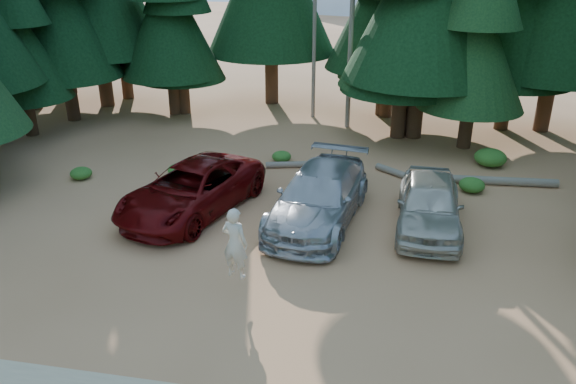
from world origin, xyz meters
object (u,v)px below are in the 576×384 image
log_left (309,164)px  red_pickup (192,189)px  log_right (490,181)px  silver_minivan_right (429,204)px  log_mid (410,178)px  frisbee_player (235,243)px  silver_minivan_center (319,197)px

log_left → red_pickup: bearing=-138.3°
red_pickup → log_right: red_pickup is taller
red_pickup → silver_minivan_right: size_ratio=1.20×
red_pickup → log_left: red_pickup is taller
log_mid → red_pickup: bearing=-112.3°
red_pickup → log_left: (3.37, 5.03, -0.72)m
frisbee_player → red_pickup: bearing=-42.3°
red_pickup → silver_minivan_center: 4.44m
silver_minivan_center → log_mid: 5.25m
silver_minivan_center → log_right: size_ratio=1.21×
log_right → frisbee_player: bearing=-134.8°
red_pickup → log_left: size_ratio=1.67×
silver_minivan_center → log_left: (-1.06, 4.94, -0.77)m
frisbee_player → log_mid: 10.07m
frisbee_player → log_right: frisbee_player is taller
log_left → silver_minivan_center: bearing=-92.2°
frisbee_player → log_left: bearing=-77.5°
red_pickup → log_left: 6.10m
log_right → red_pickup: bearing=-161.2°
silver_minivan_right → log_left: (-4.68, 4.77, -0.74)m
frisbee_player → log_mid: size_ratio=0.60×
silver_minivan_right → log_mid: (-0.51, 3.99, -0.73)m
silver_minivan_right → log_left: 6.72m
silver_minivan_center → log_right: (6.18, 4.36, -0.74)m
log_left → log_mid: (4.17, -0.77, 0.01)m
log_left → log_mid: log_mid is taller
frisbee_player → log_mid: frisbee_player is taller
silver_minivan_right → log_mid: 4.09m
silver_minivan_center → log_mid: (3.10, 4.17, -0.76)m
red_pickup → silver_minivan_right: 8.06m
red_pickup → log_mid: red_pickup is taller
silver_minivan_center → red_pickup: bearing=-171.0°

